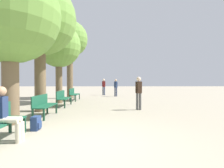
{
  "coord_description": "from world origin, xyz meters",
  "views": [
    {
      "loc": [
        0.63,
        -3.97,
        1.45
      ],
      "look_at": [
        0.71,
        4.96,
        1.28
      ],
      "focal_mm": 28.0,
      "sensor_mm": 36.0,
      "label": 1
    }
  ],
  "objects_px": {
    "tree_row_0": "(10,15)",
    "pedestrian_mid": "(139,91)",
    "bench_row_2": "(63,97)",
    "tree_row_3": "(70,40)",
    "pedestrian_near": "(116,87)",
    "backpack": "(36,123)",
    "bench_row_1": "(43,104)",
    "tree_row_1": "(40,20)",
    "tree_row_2": "(59,46)",
    "pedestrian_far": "(104,86)",
    "bench_row_3": "(74,93)",
    "person_seated": "(6,112)"
  },
  "relations": [
    {
      "from": "tree_row_0",
      "to": "pedestrian_mid",
      "type": "bearing_deg",
      "value": 30.52
    },
    {
      "from": "bench_row_2",
      "to": "tree_row_3",
      "type": "bearing_deg",
      "value": 98.04
    },
    {
      "from": "bench_row_2",
      "to": "pedestrian_near",
      "type": "xyz_separation_m",
      "value": [
        3.18,
        6.06,
        0.4
      ]
    },
    {
      "from": "tree_row_0",
      "to": "backpack",
      "type": "bearing_deg",
      "value": -32.06
    },
    {
      "from": "bench_row_1",
      "to": "pedestrian_mid",
      "type": "distance_m",
      "value": 4.41
    },
    {
      "from": "tree_row_1",
      "to": "tree_row_3",
      "type": "height_order",
      "value": "tree_row_3"
    },
    {
      "from": "bench_row_2",
      "to": "backpack",
      "type": "relative_size",
      "value": 3.79
    },
    {
      "from": "tree_row_1",
      "to": "tree_row_2",
      "type": "relative_size",
      "value": 1.18
    },
    {
      "from": "pedestrian_far",
      "to": "tree_row_0",
      "type": "bearing_deg",
      "value": -102.97
    },
    {
      "from": "bench_row_1",
      "to": "pedestrian_far",
      "type": "xyz_separation_m",
      "value": [
        2.02,
        10.31,
        0.42
      ]
    },
    {
      "from": "tree_row_1",
      "to": "tree_row_2",
      "type": "height_order",
      "value": "tree_row_1"
    },
    {
      "from": "pedestrian_mid",
      "to": "tree_row_0",
      "type": "bearing_deg",
      "value": -149.48
    },
    {
      "from": "bench_row_3",
      "to": "tree_row_2",
      "type": "height_order",
      "value": "tree_row_2"
    },
    {
      "from": "bench_row_3",
      "to": "backpack",
      "type": "bearing_deg",
      "value": -86.15
    },
    {
      "from": "bench_row_3",
      "to": "pedestrian_mid",
      "type": "bearing_deg",
      "value": -45.29
    },
    {
      "from": "tree_row_0",
      "to": "tree_row_3",
      "type": "bearing_deg",
      "value": 90.0
    },
    {
      "from": "bench_row_3",
      "to": "bench_row_2",
      "type": "bearing_deg",
      "value": -90.0
    },
    {
      "from": "backpack",
      "to": "pedestrian_near",
      "type": "xyz_separation_m",
      "value": [
        2.67,
        10.83,
        0.71
      ]
    },
    {
      "from": "bench_row_2",
      "to": "tree_row_2",
      "type": "relative_size",
      "value": 0.3
    },
    {
      "from": "bench_row_1",
      "to": "tree_row_2",
      "type": "relative_size",
      "value": 0.3
    },
    {
      "from": "bench_row_3",
      "to": "bench_row_1",
      "type": "bearing_deg",
      "value": -90.0
    },
    {
      "from": "tree_row_3",
      "to": "pedestrian_near",
      "type": "bearing_deg",
      "value": 23.34
    },
    {
      "from": "person_seated",
      "to": "bench_row_3",
      "type": "bearing_deg",
      "value": 91.57
    },
    {
      "from": "tree_row_0",
      "to": "tree_row_3",
      "type": "relative_size",
      "value": 0.84
    },
    {
      "from": "tree_row_0",
      "to": "tree_row_1",
      "type": "distance_m",
      "value": 2.54
    },
    {
      "from": "tree_row_3",
      "to": "backpack",
      "type": "bearing_deg",
      "value": -82.94
    },
    {
      "from": "tree_row_1",
      "to": "pedestrian_mid",
      "type": "xyz_separation_m",
      "value": [
        4.72,
        0.33,
        -3.36
      ]
    },
    {
      "from": "bench_row_1",
      "to": "backpack",
      "type": "xyz_separation_m",
      "value": [
        0.51,
        -1.9,
        -0.31
      ]
    },
    {
      "from": "bench_row_3",
      "to": "backpack",
      "type": "distance_m",
      "value": 7.65
    },
    {
      "from": "tree_row_3",
      "to": "tree_row_0",
      "type": "bearing_deg",
      "value": -90.0
    },
    {
      "from": "tree_row_3",
      "to": "pedestrian_mid",
      "type": "xyz_separation_m",
      "value": [
        4.72,
        -5.69,
        -3.81
      ]
    },
    {
      "from": "tree_row_2",
      "to": "pedestrian_far",
      "type": "bearing_deg",
      "value": 66.38
    },
    {
      "from": "tree_row_2",
      "to": "backpack",
      "type": "bearing_deg",
      "value": -79.53
    },
    {
      "from": "bench_row_3",
      "to": "backpack",
      "type": "xyz_separation_m",
      "value": [
        0.51,
        -7.63,
        -0.31
      ]
    },
    {
      "from": "bench_row_1",
      "to": "pedestrian_near",
      "type": "height_order",
      "value": "pedestrian_near"
    },
    {
      "from": "bench_row_2",
      "to": "tree_row_3",
      "type": "xyz_separation_m",
      "value": [
        -0.62,
        4.42,
        4.23
      ]
    },
    {
      "from": "tree_row_1",
      "to": "person_seated",
      "type": "height_order",
      "value": "tree_row_1"
    },
    {
      "from": "tree_row_1",
      "to": "pedestrian_far",
      "type": "relative_size",
      "value": 3.72
    },
    {
      "from": "bench_row_3",
      "to": "backpack",
      "type": "height_order",
      "value": "bench_row_3"
    },
    {
      "from": "tree_row_1",
      "to": "pedestrian_mid",
      "type": "bearing_deg",
      "value": 3.99
    },
    {
      "from": "bench_row_2",
      "to": "person_seated",
      "type": "relative_size",
      "value": 1.17
    },
    {
      "from": "bench_row_1",
      "to": "bench_row_2",
      "type": "bearing_deg",
      "value": 90.0
    },
    {
      "from": "tree_row_0",
      "to": "pedestrian_far",
      "type": "distance_m",
      "value": 12.1
    },
    {
      "from": "pedestrian_mid",
      "to": "person_seated",
      "type": "bearing_deg",
      "value": -130.78
    },
    {
      "from": "tree_row_1",
      "to": "backpack",
      "type": "bearing_deg",
      "value": -70.23
    },
    {
      "from": "person_seated",
      "to": "backpack",
      "type": "height_order",
      "value": "person_seated"
    },
    {
      "from": "tree_row_1",
      "to": "pedestrian_mid",
      "type": "distance_m",
      "value": 5.8
    },
    {
      "from": "bench_row_2",
      "to": "pedestrian_mid",
      "type": "relative_size",
      "value": 0.94
    },
    {
      "from": "pedestrian_far",
      "to": "backpack",
      "type": "bearing_deg",
      "value": -97.05
    },
    {
      "from": "tree_row_2",
      "to": "tree_row_3",
      "type": "distance_m",
      "value": 3.22
    }
  ]
}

